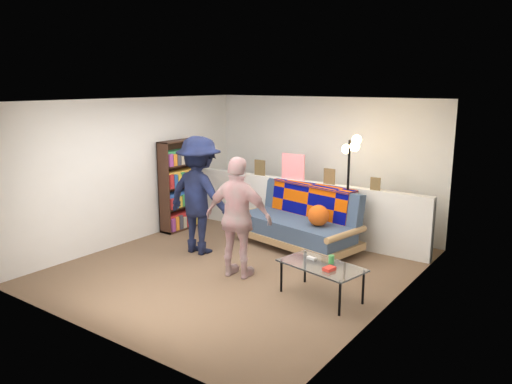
# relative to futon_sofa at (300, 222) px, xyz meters

# --- Properties ---
(ground) EXTENTS (5.00, 5.00, 0.00)m
(ground) POSITION_rel_futon_sofa_xyz_m (-0.24, -1.31, -0.41)
(ground) COLOR brown
(ground) RESTS_ON ground
(room_shell) EXTENTS (4.60, 5.05, 2.45)m
(room_shell) POSITION_rel_futon_sofa_xyz_m (-0.24, -0.83, 1.26)
(room_shell) COLOR silver
(room_shell) RESTS_ON ground
(half_wall_ledge) EXTENTS (4.45, 0.15, 1.00)m
(half_wall_ledge) POSITION_rel_futon_sofa_xyz_m (-0.24, 0.49, 0.09)
(half_wall_ledge) COLOR silver
(half_wall_ledge) RESTS_ON ground
(ledge_decor) EXTENTS (2.97, 0.02, 0.45)m
(ledge_decor) POSITION_rel_futon_sofa_xyz_m (-0.47, 0.47, 0.76)
(ledge_decor) COLOR brown
(ledge_decor) RESTS_ON half_wall_ledge
(futon_sofa) EXTENTS (2.21, 1.34, 0.89)m
(futon_sofa) POSITION_rel_futon_sofa_xyz_m (0.00, 0.00, 0.00)
(futon_sofa) COLOR #A67F50
(futon_sofa) RESTS_ON ground
(bookshelf) EXTENTS (0.27, 0.82, 1.64)m
(bookshelf) POSITION_rel_futon_sofa_xyz_m (-2.33, -0.38, 0.35)
(bookshelf) COLOR black
(bookshelf) RESTS_ON ground
(coffee_table) EXTENTS (1.13, 0.77, 0.54)m
(coffee_table) POSITION_rel_futon_sofa_xyz_m (1.24, -1.58, -0.01)
(coffee_table) COLOR black
(coffee_table) RESTS_ON ground
(floor_lamp) EXTENTS (0.37, 0.35, 1.85)m
(floor_lamp) POSITION_rel_futon_sofa_xyz_m (0.72, 0.28, 0.90)
(floor_lamp) COLOR black
(floor_lamp) RESTS_ON ground
(person_left) EXTENTS (1.20, 0.70, 1.84)m
(person_left) POSITION_rel_futon_sofa_xyz_m (-1.16, -1.15, 0.51)
(person_left) COLOR black
(person_left) RESTS_ON ground
(person_right) EXTENTS (1.04, 0.58, 1.68)m
(person_right) POSITION_rel_futon_sofa_xyz_m (-0.04, -1.60, 0.42)
(person_right) COLOR pink
(person_right) RESTS_ON ground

